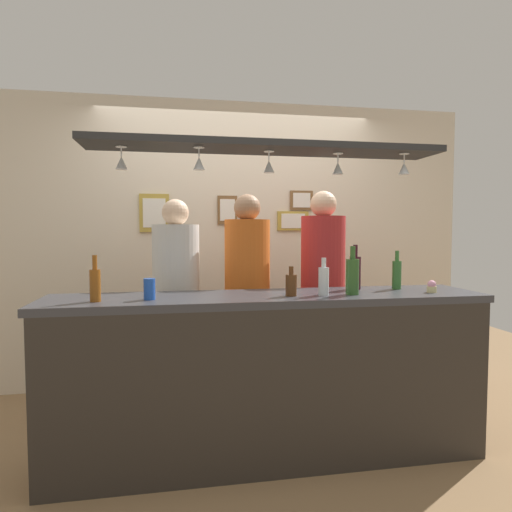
{
  "coord_description": "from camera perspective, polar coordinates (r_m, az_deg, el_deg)",
  "views": [
    {
      "loc": [
        -0.56,
        -3.01,
        1.43
      ],
      "look_at": [
        0.0,
        0.1,
        1.24
      ],
      "focal_mm": 31.1,
      "sensor_mm": 36.0,
      "label": 1
    }
  ],
  "objects": [
    {
      "name": "hanging_wineglass_left",
      "position": [
        2.69,
        -7.34,
        11.83
      ],
      "size": [
        0.07,
        0.07,
        0.13
      ],
      "color": "silver",
      "rests_on": "overhead_glass_rack"
    },
    {
      "name": "bar_counter",
      "position": [
        2.67,
        2.37,
        -12.61
      ],
      "size": [
        2.7,
        0.55,
        1.03
      ],
      "color": "#38383D",
      "rests_on": "ground_plane"
    },
    {
      "name": "picture_frame_crest",
      "position": [
        4.09,
        -3.7,
        5.93
      ],
      "size": [
        0.18,
        0.02,
        0.26
      ],
      "color": "brown",
      "rests_on": "back_wall"
    },
    {
      "name": "drink_can",
      "position": [
        2.62,
        -13.54,
        -4.16
      ],
      "size": [
        0.07,
        0.07,
        0.12
      ],
      "primitive_type": "cylinder",
      "color": "#1E4CB2",
      "rests_on": "bar_counter"
    },
    {
      "name": "picture_frame_lower_pair",
      "position": [
        4.21,
        4.78,
        4.52
      ],
      "size": [
        0.3,
        0.02,
        0.18
      ],
      "color": "#B29338",
      "rests_on": "back_wall"
    },
    {
      "name": "person_middle_orange_shirt",
      "position": [
        3.34,
        -1.14,
        -3.59
      ],
      "size": [
        0.34,
        0.34,
        1.69
      ],
      "color": "#2D334C",
      "rests_on": "ground_plane"
    },
    {
      "name": "bottle_beer_brown_stubby",
      "position": [
        2.69,
        4.54,
        -3.66
      ],
      "size": [
        0.07,
        0.07,
        0.18
      ],
      "color": "#512D14",
      "rests_on": "bar_counter"
    },
    {
      "name": "hanging_wineglass_center_right",
      "position": [
        3.03,
        18.5,
        10.71
      ],
      "size": [
        0.07,
        0.07,
        0.13
      ],
      "color": "silver",
      "rests_on": "overhead_glass_rack"
    },
    {
      "name": "overhead_glass_rack",
      "position": [
        2.81,
        1.49,
        13.78
      ],
      "size": [
        2.2,
        0.36,
        0.04
      ],
      "primitive_type": "cube",
      "color": "black"
    },
    {
      "name": "bottle_beer_green_import",
      "position": [
        3.14,
        17.65,
        -2.19
      ],
      "size": [
        0.06,
        0.06,
        0.26
      ],
      "color": "#336B2D",
      "rests_on": "bar_counter"
    },
    {
      "name": "person_left_white_patterned_shirt",
      "position": [
        3.3,
        -10.23,
        -4.22
      ],
      "size": [
        0.34,
        0.34,
        1.65
      ],
      "color": "#2D334C",
      "rests_on": "ground_plane"
    },
    {
      "name": "picture_frame_caricature",
      "position": [
        4.07,
        -12.94,
        5.41
      ],
      "size": [
        0.26,
        0.02,
        0.34
      ],
      "color": "#B29338",
      "rests_on": "back_wall"
    },
    {
      "name": "hanging_wineglass_center",
      "position": [
        2.92,
        10.48,
        11.12
      ],
      "size": [
        0.07,
        0.07,
        0.13
      ],
      "color": "silver",
      "rests_on": "overhead_glass_rack"
    },
    {
      "name": "bottle_wine_dark_red",
      "position": [
        3.06,
        12.63,
        -1.99
      ],
      "size": [
        0.08,
        0.08,
        0.3
      ],
      "color": "#380F19",
      "rests_on": "bar_counter"
    },
    {
      "name": "bottle_beer_amber_tall",
      "position": [
        2.62,
        -19.99,
        -3.38
      ],
      "size": [
        0.06,
        0.06,
        0.26
      ],
      "color": "brown",
      "rests_on": "bar_counter"
    },
    {
      "name": "cupcake",
      "position": [
        3.05,
        21.66,
        -3.71
      ],
      "size": [
        0.06,
        0.06,
        0.08
      ],
      "color": "beige",
      "rests_on": "bar_counter"
    },
    {
      "name": "bottle_soda_clear",
      "position": [
        2.75,
        8.69,
        -3.09
      ],
      "size": [
        0.06,
        0.06,
        0.23
      ],
      "color": "silver",
      "rests_on": "bar_counter"
    },
    {
      "name": "hanging_wineglass_center_left",
      "position": [
        2.8,
        1.67,
        11.52
      ],
      "size": [
        0.07,
        0.07,
        0.13
      ],
      "color": "silver",
      "rests_on": "overhead_glass_rack"
    },
    {
      "name": "back_wall",
      "position": [
        4.15,
        -2.45,
        1.64
      ],
      "size": [
        4.4,
        0.06,
        2.6
      ],
      "primitive_type": "cube",
      "color": "beige",
      "rests_on": "ground_plane"
    },
    {
      "name": "ground_plane",
      "position": [
        3.38,
        0.32,
        -21.61
      ],
      "size": [
        8.0,
        8.0,
        0.0
      ],
      "primitive_type": "plane",
      "color": "olive"
    },
    {
      "name": "picture_frame_upper_small",
      "position": [
        4.24,
        5.86,
        7.14
      ],
      "size": [
        0.22,
        0.02,
        0.18
      ],
      "color": "brown",
      "rests_on": "back_wall"
    },
    {
      "name": "hanging_wineglass_far_left",
      "position": [
        2.76,
        -16.92,
        11.48
      ],
      "size": [
        0.07,
        0.07,
        0.13
      ],
      "color": "silver",
      "rests_on": "overhead_glass_rack"
    },
    {
      "name": "bottle_champagne_green",
      "position": [
        2.8,
        12.3,
        -2.46
      ],
      "size": [
        0.08,
        0.08,
        0.3
      ],
      "color": "#2D5623",
      "rests_on": "bar_counter"
    },
    {
      "name": "person_right_red_shirt",
      "position": [
        3.48,
        8.58,
        -2.99
      ],
      "size": [
        0.34,
        0.34,
        1.72
      ],
      "color": "#2D334C",
      "rests_on": "ground_plane"
    }
  ]
}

